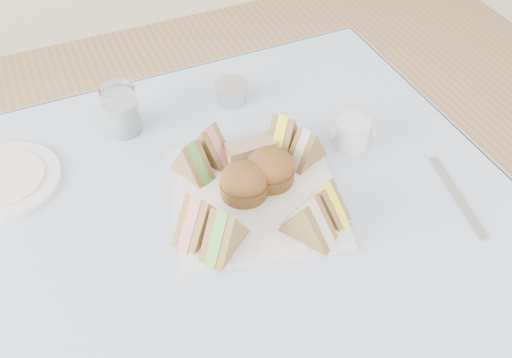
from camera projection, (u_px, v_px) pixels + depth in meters
name	position (u px, v px, depth m)	size (l,w,h in m)	color
table	(245.00, 349.00, 1.22)	(0.90, 0.90, 0.74)	brown
tablecloth	(242.00, 241.00, 0.95)	(1.02, 1.02, 0.01)	#B5D5FA
serving_plate	(256.00, 196.00, 1.01)	(0.29, 0.29, 0.01)	silver
sandwich_fl_a	(199.00, 214.00, 0.92)	(0.10, 0.05, 0.09)	brown
sandwich_fl_b	(224.00, 229.00, 0.90)	(0.09, 0.04, 0.08)	brown
sandwich_fr_a	(325.00, 200.00, 0.95)	(0.09, 0.04, 0.08)	brown
sandwich_fr_b	(309.00, 218.00, 0.91)	(0.10, 0.04, 0.08)	brown
sandwich_bl_a	(192.00, 159.00, 1.02)	(0.09, 0.04, 0.08)	brown
sandwich_bl_b	(210.00, 143.00, 1.04)	(0.09, 0.04, 0.08)	brown
sandwich_br_a	(306.00, 146.00, 1.04)	(0.09, 0.04, 0.08)	brown
sandwich_br_b	(283.00, 133.00, 1.06)	(0.09, 0.04, 0.08)	brown
scone_left	(244.00, 182.00, 0.99)	(0.09, 0.09, 0.06)	brown
scone_right	(270.00, 168.00, 1.01)	(0.09, 0.09, 0.06)	brown
pastry_slice	(251.00, 152.00, 1.05)	(0.09, 0.04, 0.04)	#C2B987
side_plate	(5.00, 181.00, 1.04)	(0.20, 0.20, 0.01)	silver
water_glass	(121.00, 110.00, 1.11)	(0.07, 0.07, 0.10)	white
tea_strainer	(231.00, 94.00, 1.20)	(0.07, 0.07, 0.04)	silver
knife	(457.00, 196.00, 1.02)	(0.02, 0.20, 0.00)	silver
fork	(313.00, 198.00, 1.02)	(0.01, 0.18, 0.00)	silver
creamer_jug	(352.00, 133.00, 1.10)	(0.07, 0.07, 0.06)	silver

